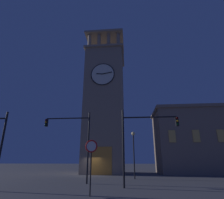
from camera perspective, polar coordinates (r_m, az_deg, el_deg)
ground_plane at (r=27.29m, az=-6.95°, el=-22.67°), size 200.00×200.00×0.00m
clocktower at (r=33.44m, az=-2.18°, el=-2.09°), size 7.25×8.01×28.69m
adjacent_wing_building at (r=35.73m, az=30.92°, el=-10.85°), size 21.30×8.33×10.41m
traffic_signal_near at (r=18.64m, az=-11.65°, el=-10.79°), size 4.63×0.41×6.63m
traffic_signal_far at (r=15.42m, az=9.13°, el=-10.72°), size 4.67×0.41×6.12m
street_lamp at (r=22.63m, az=6.79°, el=-14.13°), size 0.44×0.44×5.35m
no_horn_sign at (r=11.92m, az=-6.52°, el=-15.78°), size 0.78×0.14×3.25m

